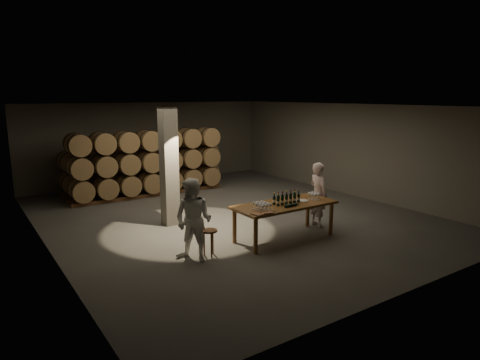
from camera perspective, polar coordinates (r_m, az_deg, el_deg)
room at (r=11.66m, az=-9.45°, el=1.75°), size 12.00×12.00×12.00m
tasting_table at (r=10.52m, az=5.95°, el=-3.69°), size 2.60×1.10×0.90m
barrel_stack_back at (r=16.80m, az=-12.67°, el=1.88°), size 6.26×0.95×1.57m
barrel_stack_front at (r=15.32m, az=-12.16°, el=2.40°), size 5.48×0.95×2.31m
bottle_cluster at (r=10.49m, az=6.22°, el=-2.55°), size 0.72×0.22×0.30m
lying_bottles at (r=10.20m, az=6.82°, el=-3.37°), size 0.44×0.07×0.07m
glass_cluster_left at (r=9.89m, az=2.96°, el=-3.26°), size 0.30×0.41×0.17m
glass_cluster_right at (r=10.98m, az=9.84°, el=-1.89°), size 0.20×0.31×0.18m
plate at (r=10.80m, az=8.30°, el=-2.74°), size 0.30×0.30×0.02m
notebook_near at (r=9.61m, az=3.62°, el=-4.36°), size 0.27×0.24×0.03m
notebook_corner at (r=9.50m, az=2.35°, el=-4.56°), size 0.24×0.29×0.02m
pen at (r=9.74m, az=4.62°, el=-4.22°), size 0.13×0.04×0.01m
stool at (r=9.51m, az=-4.11°, el=-7.26°), size 0.36×0.36×0.59m
person_man at (r=11.67m, az=10.39°, el=-1.91°), size 0.49×0.68×1.75m
person_woman at (r=9.15m, az=-6.22°, el=-5.34°), size 1.04×1.10×1.80m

